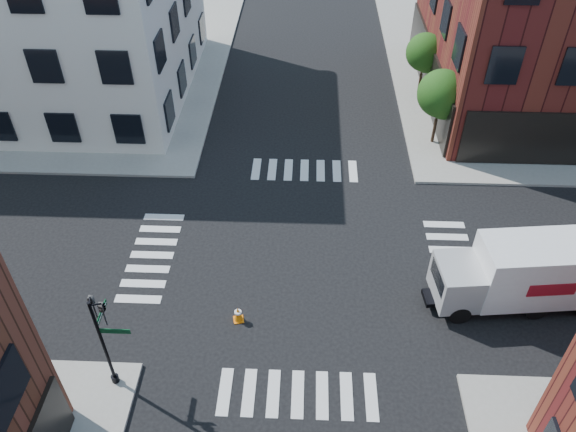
# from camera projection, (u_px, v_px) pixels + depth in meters

# --- Properties ---
(ground) EXTENTS (120.00, 120.00, 0.00)m
(ground) POSITION_uv_depth(u_px,v_px,m) (302.00, 259.00, 25.97)
(ground) COLOR black
(ground) RESTS_ON ground
(sidewalk_nw) EXTENTS (30.00, 30.00, 0.15)m
(sidewalk_nw) POSITION_uv_depth(u_px,v_px,m) (31.00, 54.00, 42.45)
(sidewalk_nw) COLOR gray
(sidewalk_nw) RESTS_ON ground
(building_nw) EXTENTS (22.00, 16.00, 11.00)m
(building_nw) POSITION_uv_depth(u_px,v_px,m) (5.00, 7.00, 35.07)
(building_nw) COLOR silver
(building_nw) RESTS_ON ground
(tree_near) EXTENTS (2.69, 2.69, 4.49)m
(tree_near) POSITION_uv_depth(u_px,v_px,m) (442.00, 96.00, 31.23)
(tree_near) COLOR black
(tree_near) RESTS_ON ground
(tree_far) EXTENTS (2.43, 2.43, 4.07)m
(tree_far) POSITION_uv_depth(u_px,v_px,m) (426.00, 54.00, 35.96)
(tree_far) COLOR black
(tree_far) RESTS_ON ground
(signal_pole) EXTENTS (1.29, 1.24, 4.60)m
(signal_pole) POSITION_uv_depth(u_px,v_px,m) (104.00, 333.00, 19.26)
(signal_pole) COLOR black
(signal_pole) RESTS_ON ground
(box_truck) EXTENTS (7.33, 2.90, 3.24)m
(box_truck) POSITION_uv_depth(u_px,v_px,m) (525.00, 273.00, 23.00)
(box_truck) COLOR silver
(box_truck) RESTS_ON ground
(traffic_cone) EXTENTS (0.50, 0.50, 0.77)m
(traffic_cone) POSITION_uv_depth(u_px,v_px,m) (238.00, 314.00, 23.05)
(traffic_cone) COLOR orange
(traffic_cone) RESTS_ON ground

